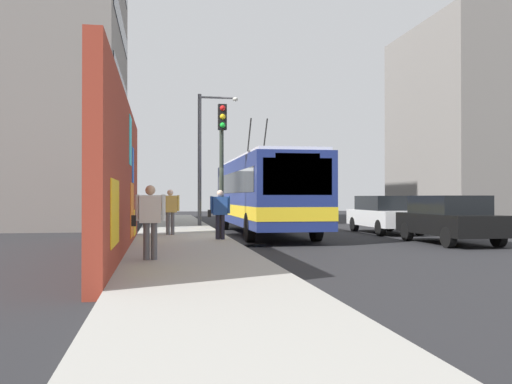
{
  "coord_description": "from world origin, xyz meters",
  "views": [
    {
      "loc": [
        -19.57,
        2.38,
        1.54
      ],
      "look_at": [
        0.38,
        -1.03,
        1.71
      ],
      "focal_mm": 39.69,
      "sensor_mm": 36.0,
      "label": 1
    }
  ],
  "objects_px": {
    "traffic_light": "(222,149)",
    "street_lamp": "(204,149)",
    "parked_car_black": "(449,218)",
    "pedestrian_midblock": "(170,208)",
    "city_bus": "(264,192)",
    "parked_car_white": "(385,213)",
    "pedestrian_near_wall": "(150,216)",
    "pedestrian_at_curb": "(220,211)"
  },
  "relations": [
    {
      "from": "traffic_light",
      "to": "street_lamp",
      "type": "distance_m",
      "value": 9.1
    },
    {
      "from": "parked_car_black",
      "to": "pedestrian_midblock",
      "type": "bearing_deg",
      "value": 67.58
    },
    {
      "from": "parked_car_black",
      "to": "pedestrian_midblock",
      "type": "distance_m",
      "value": 9.73
    },
    {
      "from": "parked_car_black",
      "to": "city_bus",
      "type": "bearing_deg",
      "value": 44.08
    },
    {
      "from": "traffic_light",
      "to": "street_lamp",
      "type": "height_order",
      "value": "street_lamp"
    },
    {
      "from": "traffic_light",
      "to": "street_lamp",
      "type": "xyz_separation_m",
      "value": [
        9.07,
        -0.13,
        0.73
      ]
    },
    {
      "from": "traffic_light",
      "to": "pedestrian_midblock",
      "type": "bearing_deg",
      "value": 34.51
    },
    {
      "from": "parked_car_white",
      "to": "pedestrian_near_wall",
      "type": "height_order",
      "value": "pedestrian_near_wall"
    },
    {
      "from": "parked_car_black",
      "to": "pedestrian_near_wall",
      "type": "bearing_deg",
      "value": 115.19
    },
    {
      "from": "pedestrian_at_curb",
      "to": "pedestrian_near_wall",
      "type": "xyz_separation_m",
      "value": [
        -5.72,
        2.16,
        0.02
      ]
    },
    {
      "from": "pedestrian_midblock",
      "to": "pedestrian_near_wall",
      "type": "height_order",
      "value": "pedestrian_midblock"
    },
    {
      "from": "pedestrian_at_curb",
      "to": "city_bus",
      "type": "bearing_deg",
      "value": -28.19
    },
    {
      "from": "parked_car_black",
      "to": "traffic_light",
      "type": "height_order",
      "value": "traffic_light"
    },
    {
      "from": "pedestrian_midblock",
      "to": "street_lamp",
      "type": "xyz_separation_m",
      "value": [
        6.68,
        -1.77,
        2.74
      ]
    },
    {
      "from": "parked_car_white",
      "to": "pedestrian_at_curb",
      "type": "relative_size",
      "value": 2.81
    },
    {
      "from": "parked_car_black",
      "to": "pedestrian_midblock",
      "type": "height_order",
      "value": "pedestrian_midblock"
    },
    {
      "from": "city_bus",
      "to": "traffic_light",
      "type": "xyz_separation_m",
      "value": [
        -4.04,
        2.15,
        1.4
      ]
    },
    {
      "from": "traffic_light",
      "to": "city_bus",
      "type": "bearing_deg",
      "value": -28.01
    },
    {
      "from": "pedestrian_near_wall",
      "to": "traffic_light",
      "type": "relative_size",
      "value": 0.37
    },
    {
      "from": "pedestrian_near_wall",
      "to": "traffic_light",
      "type": "xyz_separation_m",
      "value": [
        5.84,
        -2.24,
        2.02
      ]
    },
    {
      "from": "traffic_light",
      "to": "street_lamp",
      "type": "bearing_deg",
      "value": -0.85
    },
    {
      "from": "parked_car_white",
      "to": "city_bus",
      "type": "bearing_deg",
      "value": 89.81
    },
    {
      "from": "parked_car_white",
      "to": "pedestrian_near_wall",
      "type": "distance_m",
      "value": 13.76
    },
    {
      "from": "pedestrian_midblock",
      "to": "traffic_light",
      "type": "height_order",
      "value": "traffic_light"
    },
    {
      "from": "parked_car_black",
      "to": "parked_car_white",
      "type": "bearing_deg",
      "value": 0.0
    },
    {
      "from": "pedestrian_at_curb",
      "to": "pedestrian_near_wall",
      "type": "distance_m",
      "value": 6.11
    },
    {
      "from": "parked_car_black",
      "to": "pedestrian_midblock",
      "type": "xyz_separation_m",
      "value": [
        3.71,
        8.99,
        0.29
      ]
    },
    {
      "from": "pedestrian_near_wall",
      "to": "street_lamp",
      "type": "distance_m",
      "value": 15.34
    },
    {
      "from": "pedestrian_midblock",
      "to": "pedestrian_near_wall",
      "type": "relative_size",
      "value": 1.01
    },
    {
      "from": "parked_car_black",
      "to": "pedestrian_near_wall",
      "type": "distance_m",
      "value": 10.6
    },
    {
      "from": "city_bus",
      "to": "pedestrian_near_wall",
      "type": "bearing_deg",
      "value": 156.05
    },
    {
      "from": "parked_car_black",
      "to": "pedestrian_near_wall",
      "type": "xyz_separation_m",
      "value": [
        -4.51,
        9.59,
        0.28
      ]
    },
    {
      "from": "city_bus",
      "to": "parked_car_black",
      "type": "bearing_deg",
      "value": -135.92
    },
    {
      "from": "pedestrian_near_wall",
      "to": "street_lamp",
      "type": "relative_size",
      "value": 0.26
    },
    {
      "from": "street_lamp",
      "to": "pedestrian_midblock",
      "type": "bearing_deg",
      "value": 165.15
    },
    {
      "from": "parked_car_black",
      "to": "parked_car_white",
      "type": "relative_size",
      "value": 0.96
    },
    {
      "from": "parked_car_black",
      "to": "parked_car_white",
      "type": "xyz_separation_m",
      "value": [
        5.35,
        0.0,
        0.0
      ]
    },
    {
      "from": "pedestrian_at_curb",
      "to": "street_lamp",
      "type": "distance_m",
      "value": 9.6
    },
    {
      "from": "pedestrian_at_curb",
      "to": "pedestrian_midblock",
      "type": "distance_m",
      "value": 2.95
    },
    {
      "from": "parked_car_black",
      "to": "street_lamp",
      "type": "bearing_deg",
      "value": 34.77
    },
    {
      "from": "parked_car_black",
      "to": "traffic_light",
      "type": "bearing_deg",
      "value": 79.77
    },
    {
      "from": "city_bus",
      "to": "parked_car_white",
      "type": "relative_size",
      "value": 2.54
    }
  ]
}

